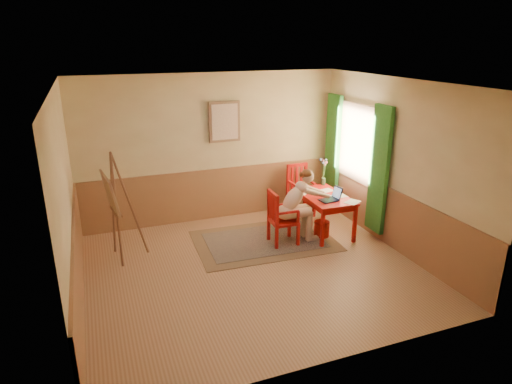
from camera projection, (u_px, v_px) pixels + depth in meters
name	position (u px, v px, depth m)	size (l,w,h in m)	color
room	(253.00, 183.00, 6.42)	(5.04, 4.54, 2.84)	tan
wainscot	(237.00, 220.00, 7.41)	(5.00, 4.50, 1.00)	#A76F49
window	(355.00, 154.00, 8.22)	(0.12, 2.01, 2.20)	white
wall_portrait	(225.00, 122.00, 8.28)	(0.60, 0.05, 0.76)	#8D664A
rug	(264.00, 241.00, 7.81)	(2.47, 1.71, 0.02)	#8C7251
table	(324.00, 200.00, 7.97)	(0.73, 1.21, 0.72)	red
chair_left	(281.00, 218.00, 7.56)	(0.45, 0.43, 0.96)	red
chair_back	(300.00, 190.00, 8.90)	(0.45, 0.47, 1.01)	red
figure	(298.00, 203.00, 7.59)	(0.95, 0.42, 1.29)	beige
laptop	(332.00, 198.00, 7.69)	(0.40, 0.27, 0.22)	#1E2338
papers	(330.00, 195.00, 7.94)	(0.91, 1.08, 0.00)	white
vase	(323.00, 173.00, 8.45)	(0.21, 0.25, 0.51)	#3F724C
wastebasket	(322.00, 229.00, 7.95)	(0.27, 0.27, 0.29)	#B3150C
easel	(113.00, 197.00, 6.86)	(0.63, 0.79, 1.78)	brown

